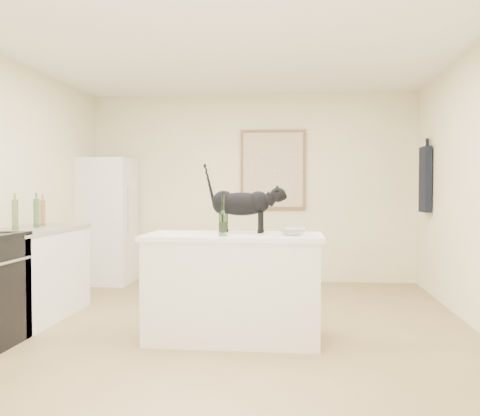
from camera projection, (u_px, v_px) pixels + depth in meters
name	position (u px, v px, depth m)	size (l,w,h in m)	color
floor	(225.00, 333.00, 4.74)	(5.50, 5.50, 0.00)	#A38456
ceiling	(225.00, 38.00, 4.65)	(5.50, 5.50, 0.00)	white
wall_back	(252.00, 188.00, 7.43)	(4.50, 4.50, 0.00)	#F5E6BE
wall_front	(124.00, 184.00, 1.96)	(4.50, 4.50, 0.00)	#F5E6BE
island_base	(234.00, 289.00, 4.52)	(1.44, 0.67, 0.86)	white
island_top	(234.00, 236.00, 4.50)	(1.50, 0.70, 0.04)	white
left_cabinets	(33.00, 276.00, 5.23)	(0.60, 1.40, 0.86)	white
left_countertop	(32.00, 230.00, 5.22)	(0.62, 1.44, 0.04)	gray
fridge	(107.00, 221.00, 7.26)	(0.68, 0.68, 1.70)	white
artwork_frame	(273.00, 170.00, 7.36)	(0.90, 0.03, 1.10)	brown
artwork_canvas	(273.00, 170.00, 7.34)	(0.82, 0.00, 1.02)	beige
hanging_garment	(425.00, 179.00, 6.49)	(0.08, 0.34, 0.80)	black
black_cat	(241.00, 207.00, 4.65)	(0.64, 0.19, 0.45)	black
wine_bottle	(223.00, 217.00, 4.33)	(0.07, 0.07, 0.31)	#255A24
glass_bowl	(293.00, 232.00, 4.37)	(0.24, 0.24, 0.06)	silver
fridge_paper	(132.00, 185.00, 7.26)	(0.01, 0.15, 0.19)	silver
counter_bottle_cluster	(31.00, 214.00, 5.24)	(0.12, 0.56, 0.29)	#1A4F20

